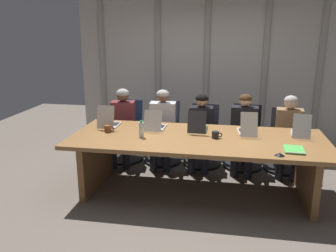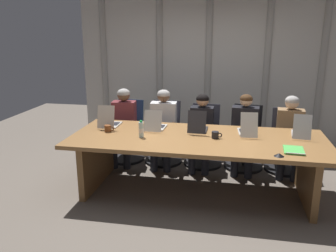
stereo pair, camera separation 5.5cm
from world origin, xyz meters
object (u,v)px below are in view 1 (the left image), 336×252
at_px(laptop_right_end, 300,131).
at_px(coffee_mug_near, 216,135).
at_px(water_bottle_primary, 141,130).
at_px(coffee_mug_far, 108,129).
at_px(office_chair_center, 203,142).
at_px(person_left_mid, 162,123).
at_px(laptop_center, 198,127).
at_px(person_right_mid, 244,128).
at_px(office_chair_left_end, 126,137).
at_px(office_chair_left_mid, 164,139).
at_px(person_center, 201,127).
at_px(office_chair_right_mid, 244,144).
at_px(laptop_left_mid, 155,125).
at_px(spiral_notepad, 294,150).
at_px(person_right_end, 289,130).
at_px(laptop_left_end, 109,122).
at_px(office_chair_right_end, 284,147).
at_px(conference_mic_left_side, 280,154).
at_px(person_left_end, 122,121).
at_px(laptop_right_mid, 247,129).

bearing_deg(laptop_right_end, coffee_mug_near, 111.89).
xyz_separation_m(water_bottle_primary, coffee_mug_far, (-0.50, 0.16, -0.05)).
height_order(office_chair_center, person_left_mid, person_left_mid).
distance_m(laptop_center, person_right_mid, 0.91).
height_order(office_chair_left_end, office_chair_left_mid, office_chair_left_mid).
xyz_separation_m(office_chair_center, person_left_mid, (-0.63, -0.15, 0.32)).
bearing_deg(person_center, office_chair_left_mid, -105.02).
xyz_separation_m(office_chair_right_mid, person_center, (-0.67, -0.17, 0.29)).
distance_m(office_chair_left_end, coffee_mug_near, 1.87).
relative_size(office_chair_right_mid, water_bottle_primary, 4.38).
bearing_deg(office_chair_left_mid, laptop_left_mid, 6.75).
relative_size(laptop_right_end, office_chair_left_end, 0.48).
bearing_deg(spiral_notepad, person_center, 137.72).
xyz_separation_m(person_center, coffee_mug_far, (-1.17, -0.85, 0.15)).
distance_m(office_chair_left_end, water_bottle_primary, 1.39).
bearing_deg(office_chair_left_mid, person_right_end, 89.41).
bearing_deg(office_chair_left_end, coffee_mug_far, 11.12).
xyz_separation_m(person_right_mid, spiral_notepad, (0.51, -1.20, 0.11)).
relative_size(laptop_left_mid, laptop_right_end, 0.92).
xyz_separation_m(laptop_left_end, laptop_left_mid, (0.67, -0.01, -0.01)).
height_order(person_center, coffee_mug_near, person_center).
xyz_separation_m(office_chair_right_mid, office_chair_right_end, (0.61, -0.00, -0.01)).
bearing_deg(conference_mic_left_side, laptop_center, 140.77).
xyz_separation_m(laptop_center, person_left_end, (-1.25, 0.63, -0.14)).
relative_size(laptop_right_end, coffee_mug_far, 3.47).
height_order(person_left_end, person_right_end, person_left_end).
bearing_deg(laptop_left_end, office_chair_left_end, -0.86).
bearing_deg(office_chair_left_end, office_chair_right_mid, 97.54).
bearing_deg(office_chair_left_mid, person_right_mid, 86.93).
relative_size(office_chair_left_end, person_center, 0.85).
bearing_deg(laptop_left_mid, person_right_end, -69.73).
xyz_separation_m(office_chair_left_mid, office_chair_right_end, (1.88, -0.00, -0.01)).
height_order(office_chair_right_mid, person_left_end, person_left_end).
bearing_deg(conference_mic_left_side, person_center, 124.61).
xyz_separation_m(laptop_left_end, office_chair_left_mid, (0.63, 0.77, -0.46)).
height_order(person_left_mid, person_right_end, person_left_mid).
bearing_deg(office_chair_right_mid, office_chair_center, -80.61).
bearing_deg(person_right_mid, laptop_right_mid, 5.16).
height_order(laptop_left_end, coffee_mug_near, laptop_left_end).
relative_size(office_chair_right_mid, person_center, 0.84).
height_order(laptop_left_end, office_chair_right_end, laptop_left_end).
xyz_separation_m(person_left_end, person_right_end, (2.53, -0.00, -0.02)).
xyz_separation_m(office_chair_center, person_right_mid, (0.61, -0.16, 0.30)).
bearing_deg(person_right_end, laptop_left_mid, -65.88).
bearing_deg(person_center, spiral_notepad, 44.40).
distance_m(office_chair_right_mid, person_right_mid, 0.34).
bearing_deg(coffee_mug_near, laptop_left_end, 169.73).
distance_m(office_chair_center, person_right_mid, 0.70).
relative_size(laptop_center, water_bottle_primary, 1.80).
bearing_deg(laptop_left_end, conference_mic_left_side, -110.49).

